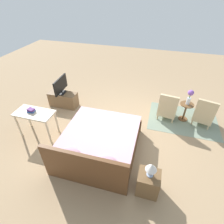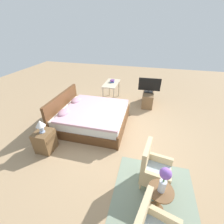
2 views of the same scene
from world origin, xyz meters
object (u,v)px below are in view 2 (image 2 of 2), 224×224
tv_stand (148,98)px  flower_vase (164,178)px  bed (91,117)px  side_table (159,198)px  nightstand (45,141)px  armchair_by_window_right (153,169)px  tv_flatscreen (149,85)px  table_lamp (40,125)px  vanity_desk (111,86)px  book_stack (112,81)px

tv_stand → flower_vase: bearing=-175.1°
bed → tv_stand: bearing=-41.0°
side_table → nightstand: bearing=73.0°
armchair_by_window_right → flower_vase: 0.73m
side_table → nightstand: 2.82m
tv_stand → tv_flatscreen: bearing=2.3°
armchair_by_window_right → tv_flatscreen: 3.51m
flower_vase → nightstand: bearing=73.0°
flower_vase → table_lamp: (0.83, 2.70, -0.11)m
tv_stand → vanity_desk: (-0.02, 1.47, 0.39)m
nightstand → tv_stand: (3.18, -2.35, -0.02)m
flower_vase → book_stack: flower_vase is taller
side_table → vanity_desk: 4.39m
nightstand → vanity_desk: bearing=-15.7°
table_lamp → flower_vase: bearing=-107.0°
book_stack → tv_stand: bearing=-92.5°
tv_flatscreen → nightstand: bearing=143.5°
side_table → vanity_desk: vanity_desk is taller
nightstand → armchair_by_window_right: bearing=-96.4°
table_lamp → armchair_by_window_right: bearing=-96.4°
side_table → table_lamp: 2.85m
bed → book_stack: size_ratio=10.33×
tv_stand → vanity_desk: vanity_desk is taller
bed → tv_flatscreen: bearing=-41.0°
side_table → vanity_desk: size_ratio=0.56×
table_lamp → side_table: bearing=-107.0°
flower_vase → tv_flatscreen: size_ratio=0.59×
bed → side_table: bearing=-137.0°
armchair_by_window_right → flower_vase: size_ratio=1.93×
table_lamp → nightstand: bearing=-90.0°
bed → tv_flatscreen: size_ratio=2.51×
vanity_desk → book_stack: (0.08, -0.01, 0.16)m
tv_flatscreen → book_stack: 1.45m
nightstand → table_lamp: 0.49m
bed → book_stack: bed is taller
nightstand → tv_stand: size_ratio=0.57×
armchair_by_window_right → side_table: size_ratio=1.58×
side_table → book_stack: book_stack is taller
side_table → tv_stand: (4.01, 0.35, -0.11)m
table_lamp → tv_stand: 3.99m
side_table → book_stack: size_ratio=2.96×
tv_stand → book_stack: size_ratio=4.87×
side_table → nightstand: size_ratio=1.07×
table_lamp → book_stack: (3.24, -0.90, 0.04)m
vanity_desk → tv_stand: bearing=-89.2°
table_lamp → book_stack: bearing=-15.5°
tv_flatscreen → book_stack: bearing=87.6°
tv_flatscreen → table_lamp: bearing=143.5°
armchair_by_window_right → book_stack: size_ratio=4.66×
armchair_by_window_right → tv_stand: armchair_by_window_right is taller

